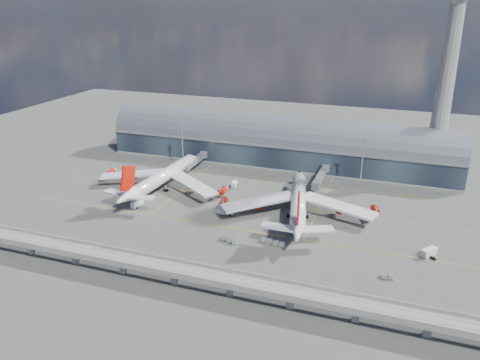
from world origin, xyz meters
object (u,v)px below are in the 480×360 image
(floodlight_mast_left, at_px, (182,143))
(cargo_train_2, at_px, (388,277))
(service_truck_1, at_px, (223,208))
(cargo_train_1, at_px, (273,242))
(floodlight_mast_right, at_px, (362,162))
(service_truck_0, at_px, (137,203))
(airliner_right, at_px, (298,203))
(service_truck_3, at_px, (429,252))
(service_truck_4, at_px, (234,184))
(service_truck_2, at_px, (226,212))
(service_truck_5, at_px, (297,196))
(control_tower, at_px, (446,81))
(airliner_left, at_px, (161,177))
(cargo_train_0, at_px, (229,240))

(floodlight_mast_left, xyz_separation_m, cargo_train_2, (117.92, -83.28, -12.79))
(service_truck_1, bearing_deg, cargo_train_1, -95.41)
(floodlight_mast_right, relative_size, service_truck_0, 3.35)
(airliner_right, distance_m, service_truck_3, 57.62)
(airliner_right, xyz_separation_m, service_truck_4, (-38.19, 22.48, -4.68))
(service_truck_2, distance_m, service_truck_5, 38.42)
(service_truck_3, bearing_deg, control_tower, 125.20)
(service_truck_1, bearing_deg, service_truck_2, -109.80)
(service_truck_4, distance_m, cargo_train_1, 62.62)
(airliner_left, bearing_deg, floodlight_mast_left, 102.35)
(control_tower, bearing_deg, cargo_train_2, -98.73)
(service_truck_0, height_order, service_truck_3, service_truck_3)
(floodlight_mast_left, relative_size, service_truck_3, 3.69)
(service_truck_3, relative_size, cargo_train_0, 0.86)
(airliner_right, distance_m, service_truck_1, 34.23)
(floodlight_mast_right, height_order, service_truck_0, floodlight_mast_right)
(control_tower, distance_m, cargo_train_2, 123.51)
(service_truck_5, relative_size, cargo_train_0, 0.70)
(floodlight_mast_left, height_order, cargo_train_0, floodlight_mast_left)
(floodlight_mast_right, distance_m, service_truck_1, 76.05)
(airliner_left, xyz_separation_m, service_truck_2, (41.22, -17.37, -4.98))
(floodlight_mast_left, distance_m, cargo_train_2, 144.93)
(service_truck_5, xyz_separation_m, cargo_train_0, (-15.44, -51.80, -0.41))
(floodlight_mast_left, bearing_deg, service_truck_4, -28.19)
(floodlight_mast_left, bearing_deg, service_truck_3, -25.35)
(service_truck_1, bearing_deg, control_tower, -17.34)
(service_truck_4, bearing_deg, service_truck_0, -136.90)
(service_truck_5, bearing_deg, cargo_train_1, -146.50)
(airliner_right, xyz_separation_m, service_truck_2, (-30.66, -9.89, -4.72))
(service_truck_1, bearing_deg, floodlight_mast_left, 73.38)
(floodlight_mast_right, height_order, service_truck_5, floodlight_mast_right)
(service_truck_4, bearing_deg, service_truck_5, -11.60)
(cargo_train_0, xyz_separation_m, cargo_train_1, (16.87, 3.83, -0.02))
(service_truck_2, relative_size, service_truck_4, 1.49)
(airliner_right, xyz_separation_m, service_truck_5, (-4.72, 18.46, -4.78))
(floodlight_mast_right, distance_m, airliner_left, 101.42)
(floodlight_mast_left, distance_m, airliner_right, 89.03)
(control_tower, height_order, floodlight_mast_left, control_tower)
(control_tower, bearing_deg, service_truck_1, -139.35)
(floodlight_mast_left, xyz_separation_m, service_truck_1, (44.08, -50.06, -12.28))
(floodlight_mast_right, bearing_deg, service_truck_3, -63.13)
(airliner_left, height_order, service_truck_0, airliner_left)
(floodlight_mast_right, height_order, airliner_right, floodlight_mast_right)
(service_truck_4, distance_m, service_truck_5, 33.71)
(service_truck_2, bearing_deg, service_truck_1, 32.08)
(control_tower, distance_m, service_truck_3, 103.30)
(service_truck_0, xyz_separation_m, service_truck_3, (126.75, -3.48, 0.07))
(floodlight_mast_right, bearing_deg, floodlight_mast_left, 180.00)
(airliner_right, xyz_separation_m, service_truck_3, (54.26, -18.88, -4.43))
(airliner_right, distance_m, service_truck_5, 19.64)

